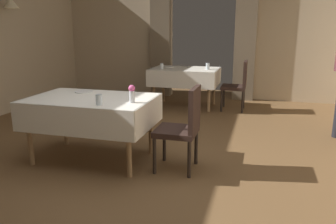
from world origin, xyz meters
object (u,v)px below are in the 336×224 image
(plate_mid_c, at_px, (84,92))
(glass_mid_b, at_px, (99,100))
(flower_vase_mid, at_px, (132,93))
(dining_table_far, at_px, (185,74))
(chair_mid_right, at_px, (184,125))
(chair_far_right, at_px, (238,83))
(glass_far_a, at_px, (208,66))
(plate_far_c, at_px, (169,67))
(dining_table_mid, at_px, (91,106))
(glass_far_b, at_px, (162,66))

(plate_mid_c, bearing_deg, glass_mid_b, -49.60)
(flower_vase_mid, bearing_deg, dining_table_far, 92.30)
(flower_vase_mid, xyz_separation_m, plate_mid_c, (-0.80, 0.40, -0.10))
(dining_table_far, relative_size, chair_mid_right, 1.40)
(chair_far_right, bearing_deg, glass_mid_b, -110.27)
(glass_far_a, bearing_deg, plate_far_c, 166.58)
(dining_table_mid, bearing_deg, glass_far_b, 89.63)
(flower_vase_mid, xyz_separation_m, glass_far_b, (-0.54, 2.92, -0.05))
(chair_mid_right, bearing_deg, dining_table_mid, 178.83)
(chair_mid_right, xyz_separation_m, plate_far_c, (-1.04, 3.18, 0.24))
(dining_table_mid, bearing_deg, glass_far_a, 73.51)
(chair_mid_right, bearing_deg, chair_far_right, 83.02)
(glass_far_a, bearing_deg, dining_table_mid, -106.49)
(plate_mid_c, bearing_deg, glass_far_a, 67.37)
(dining_table_far, height_order, glass_mid_b, glass_mid_b)
(glass_far_a, bearing_deg, plate_mid_c, -112.63)
(dining_table_far, relative_size, plate_mid_c, 5.71)
(glass_mid_b, bearing_deg, plate_far_c, 93.24)
(dining_table_far, xyz_separation_m, plate_far_c, (-0.36, 0.16, 0.11))
(dining_table_mid, xyz_separation_m, glass_far_a, (0.88, 2.97, 0.16))
(glass_far_a, bearing_deg, flower_vase_mid, -96.01)
(glass_mid_b, xyz_separation_m, glass_far_b, (-0.25, 3.12, -0.00))
(plate_mid_c, height_order, plate_far_c, same)
(chair_far_right, xyz_separation_m, plate_mid_c, (-1.71, -2.65, 0.24))
(glass_far_b, height_order, plate_far_c, glass_far_b)
(glass_mid_b, bearing_deg, flower_vase_mid, 34.22)
(flower_vase_mid, relative_size, glass_far_b, 1.80)
(glass_mid_b, distance_m, glass_far_a, 3.34)
(chair_far_right, xyz_separation_m, glass_far_b, (-1.45, -0.13, 0.29))
(glass_mid_b, bearing_deg, glass_far_a, 79.41)
(chair_mid_right, distance_m, glass_far_b, 3.04)
(chair_mid_right, height_order, plate_mid_c, chair_mid_right)
(dining_table_far, relative_size, chair_far_right, 1.40)
(dining_table_far, height_order, glass_far_a, glass_far_a)
(chair_mid_right, height_order, glass_mid_b, chair_mid_right)
(glass_mid_b, distance_m, glass_far_b, 3.13)
(glass_far_a, relative_size, glass_far_b, 1.11)
(dining_table_mid, xyz_separation_m, flower_vase_mid, (0.55, -0.12, 0.21))
(glass_far_b, bearing_deg, plate_mid_c, -95.90)
(chair_mid_right, height_order, glass_far_b, chair_mid_right)
(chair_mid_right, bearing_deg, plate_far_c, 108.01)
(plate_mid_c, height_order, glass_far_a, glass_far_a)
(dining_table_mid, distance_m, glass_mid_b, 0.44)
(chair_far_right, height_order, flower_vase_mid, flower_vase_mid)
(chair_mid_right, xyz_separation_m, flower_vase_mid, (-0.55, -0.10, 0.34))
(chair_far_right, relative_size, glass_mid_b, 8.36)
(glass_mid_b, relative_size, plate_far_c, 0.51)
(glass_far_b, bearing_deg, dining_table_mid, -90.37)
(chair_mid_right, bearing_deg, glass_mid_b, -160.61)
(flower_vase_mid, xyz_separation_m, glass_mid_b, (-0.29, -0.20, -0.05))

